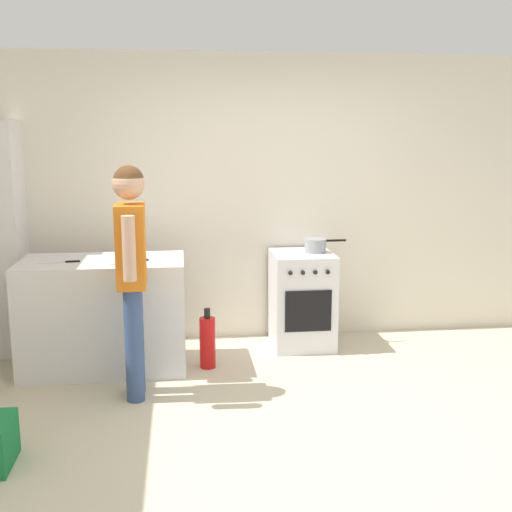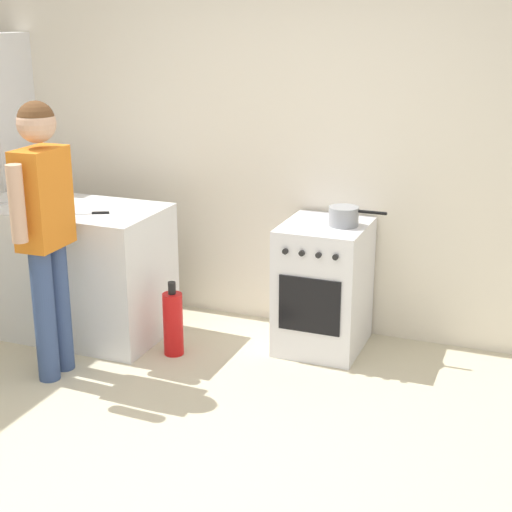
# 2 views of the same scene
# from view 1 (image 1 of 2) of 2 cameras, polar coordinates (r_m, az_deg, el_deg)

# --- Properties ---
(ground_plane) EXTENTS (8.00, 8.00, 0.00)m
(ground_plane) POSITION_cam_1_polar(r_m,az_deg,el_deg) (4.41, 3.32, -14.59)
(ground_plane) COLOR beige
(back_wall) EXTENTS (6.00, 0.10, 2.60)m
(back_wall) POSITION_cam_1_polar(r_m,az_deg,el_deg) (5.94, 0.21, 5.14)
(back_wall) COLOR silver
(back_wall) RESTS_ON ground
(counter_unit) EXTENTS (1.30, 0.70, 0.90)m
(counter_unit) POSITION_cam_1_polar(r_m,az_deg,el_deg) (5.36, -13.34, -5.07)
(counter_unit) COLOR silver
(counter_unit) RESTS_ON ground
(oven_left) EXTENTS (0.54, 0.62, 0.85)m
(oven_left) POSITION_cam_1_polar(r_m,az_deg,el_deg) (5.79, 4.09, -3.84)
(oven_left) COLOR silver
(oven_left) RESTS_ON ground
(pot) EXTENTS (0.37, 0.19, 0.12)m
(pot) POSITION_cam_1_polar(r_m,az_deg,el_deg) (5.72, 5.32, 0.93)
(pot) COLOR gray
(pot) RESTS_ON oven_left
(knife_chef) EXTENTS (0.31, 0.09, 0.01)m
(knife_chef) POSITION_cam_1_polar(r_m,az_deg,el_deg) (5.23, -16.94, -0.53)
(knife_chef) COLOR silver
(knife_chef) RESTS_ON counter_unit
(knife_carving) EXTENTS (0.31, 0.17, 0.01)m
(knife_carving) POSITION_cam_1_polar(r_m,az_deg,el_deg) (5.11, -11.12, -0.52)
(knife_carving) COLOR silver
(knife_carving) RESTS_ON counter_unit
(person) EXTENTS (0.22, 0.57, 1.68)m
(person) POSITION_cam_1_polar(r_m,az_deg,el_deg) (4.60, -11.01, -0.41)
(person) COLOR #384C7A
(person) RESTS_ON ground
(fire_extinguisher) EXTENTS (0.13, 0.13, 0.50)m
(fire_extinguisher) POSITION_cam_1_polar(r_m,az_deg,el_deg) (5.30, -4.33, -7.62)
(fire_extinguisher) COLOR red
(fire_extinguisher) RESTS_ON ground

